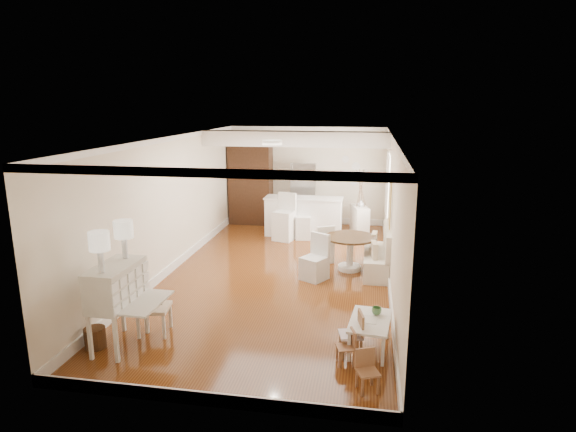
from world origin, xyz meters
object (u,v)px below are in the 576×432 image
(slip_chair_far, at_px, (323,243))
(bar_stool_left, at_px, (284,217))
(gustavian_armchair, at_px, (154,307))
(pantry_cabinet, at_px, (251,184))
(kids_chair_a, at_px, (346,347))
(kids_chair_b, at_px, (351,334))
(dining_table, at_px, (350,253))
(secretary_bureau, at_px, (118,306))
(wicker_basket, at_px, (95,338))
(fridge, at_px, (316,195))
(bar_stool_right, at_px, (303,221))
(slip_chair_near, at_px, (314,257))
(breakfast_counter, at_px, (304,216))
(sideboard, at_px, (360,220))
(kids_chair_c, at_px, (368,371))
(kids_table, at_px, (369,334))

(slip_chair_far, height_order, bar_stool_left, bar_stool_left)
(gustavian_armchair, height_order, pantry_cabinet, pantry_cabinet)
(kids_chair_a, distance_m, kids_chair_b, 0.25)
(dining_table, bearing_deg, secretary_bureau, -129.12)
(pantry_cabinet, bearing_deg, wicker_basket, -93.29)
(gustavian_armchair, xyz_separation_m, fridge, (1.68, 7.01, 0.47))
(bar_stool_left, xyz_separation_m, bar_stool_right, (0.48, 0.18, -0.12))
(slip_chair_near, xyz_separation_m, breakfast_counter, (-0.67, 3.25, 0.05))
(slip_chair_near, distance_m, breakfast_counter, 3.32)
(secretary_bureau, height_order, fridge, fridge)
(wicker_basket, xyz_separation_m, dining_table, (3.48, 3.98, 0.22))
(fridge, bearing_deg, breakfast_counter, -100.78)
(gustavian_armchair, relative_size, kids_chair_b, 1.32)
(dining_table, distance_m, slip_chair_far, 0.78)
(secretary_bureau, relative_size, pantry_cabinet, 0.54)
(pantry_cabinet, bearing_deg, slip_chair_far, -52.69)
(kids_chair_b, bearing_deg, bar_stool_left, -173.68)
(slip_chair_far, bearing_deg, sideboard, -133.10)
(kids_chair_c, xyz_separation_m, sideboard, (-0.28, 7.39, 0.11))
(breakfast_counter, xyz_separation_m, pantry_cabinet, (-1.70, 1.08, 0.63))
(kids_chair_a, bearing_deg, secretary_bureau, -107.18)
(secretary_bureau, relative_size, slip_chair_far, 1.46)
(wicker_basket, height_order, slip_chair_near, slip_chair_near)
(dining_table, distance_m, pantry_cabinet, 4.80)
(kids_chair_b, xyz_separation_m, kids_chair_c, (0.24, -0.83, -0.06))
(kids_table, height_order, bar_stool_left, bar_stool_left)
(kids_table, xyz_separation_m, breakfast_counter, (-1.77, 5.91, 0.29))
(gustavian_armchair, relative_size, breakfast_counter, 0.42)
(kids_table, height_order, slip_chair_near, slip_chair_near)
(kids_chair_b, relative_size, dining_table, 0.61)
(slip_chair_far, bearing_deg, wicker_basket, 30.68)
(kids_chair_a, distance_m, kids_chair_c, 0.67)
(kids_chair_c, bearing_deg, bar_stool_left, 87.12)
(kids_chair_c, relative_size, slip_chair_near, 0.57)
(dining_table, xyz_separation_m, pantry_cabinet, (-3.04, 3.63, 0.78))
(kids_chair_b, bearing_deg, sideboard, 167.50)
(kids_table, relative_size, kids_chair_b, 1.40)
(kids_chair_b, bearing_deg, bar_stool_right, -178.59)
(bar_stool_left, distance_m, sideboard, 2.15)
(breakfast_counter, bearing_deg, kids_chair_b, -76.12)
(kids_table, relative_size, kids_chair_c, 1.73)
(bar_stool_right, relative_size, fridge, 0.53)
(wicker_basket, bearing_deg, slip_chair_far, 57.18)
(pantry_cabinet, distance_m, sideboard, 3.33)
(bar_stool_right, xyz_separation_m, pantry_cabinet, (-1.74, 1.43, 0.67))
(kids_chair_a, relative_size, slip_chair_near, 0.54)
(bar_stool_left, bearing_deg, kids_chair_a, -57.14)
(kids_chair_c, distance_m, fridge, 8.19)
(secretary_bureau, bearing_deg, sideboard, 65.46)
(kids_chair_b, bearing_deg, fridge, 177.51)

